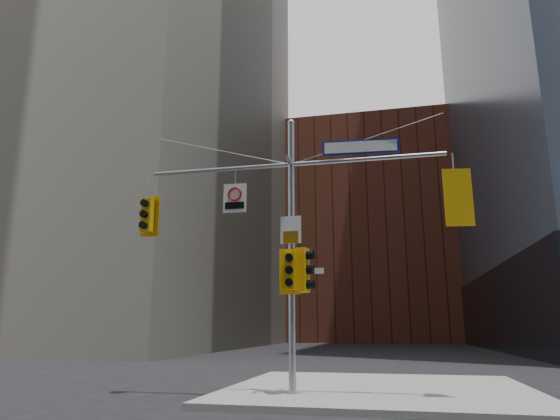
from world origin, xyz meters
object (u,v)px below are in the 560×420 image
at_px(signal_assembly, 292,222).
at_px(traffic_light_pole_side, 304,270).
at_px(traffic_light_west_arm, 147,215).
at_px(regulatory_sign_arm, 235,197).
at_px(street_sign_blade, 360,147).
at_px(traffic_light_east_arm, 456,199).
at_px(traffic_light_pole_front, 290,271).

height_order(signal_assembly, traffic_light_pole_side, signal_assembly).
xyz_separation_m(signal_assembly, traffic_light_west_arm, (-4.15, 0.01, 0.38)).
bearing_deg(regulatory_sign_arm, traffic_light_west_arm, 177.92).
distance_m(signal_assembly, street_sign_blade, 2.68).
relative_size(traffic_light_pole_side, street_sign_blade, 0.56).
bearing_deg(signal_assembly, regulatory_sign_arm, -179.26).
bearing_deg(signal_assembly, traffic_light_east_arm, 0.00).
bearing_deg(street_sign_blade, signal_assembly, 175.91).
bearing_deg(street_sign_blade, traffic_light_west_arm, 175.71).
height_order(signal_assembly, regulatory_sign_arm, signal_assembly).
xyz_separation_m(traffic_light_east_arm, street_sign_blade, (-2.28, 0.00, 1.55)).
bearing_deg(traffic_light_pole_front, traffic_light_west_arm, 168.82).
xyz_separation_m(signal_assembly, traffic_light_pole_side, (0.33, -0.00, -1.27)).
bearing_deg(traffic_light_pole_front, signal_assembly, 82.52).
bearing_deg(traffic_light_east_arm, signal_assembly, -8.69).
relative_size(signal_assembly, traffic_light_pole_side, 7.13).
height_order(traffic_light_pole_side, street_sign_blade, street_sign_blade).
relative_size(signal_assembly, street_sign_blade, 3.99).
bearing_deg(traffic_light_west_arm, signal_assembly, 3.95).
bearing_deg(signal_assembly, traffic_light_pole_side, -0.37).
relative_size(traffic_light_pole_front, street_sign_blade, 0.57).
height_order(traffic_light_east_arm, regulatory_sign_arm, regulatory_sign_arm).
distance_m(traffic_light_west_arm, traffic_light_pole_side, 4.77).
bearing_deg(regulatory_sign_arm, street_sign_blade, -0.95).
distance_m(traffic_light_pole_side, traffic_light_pole_front, 0.42).
relative_size(traffic_light_east_arm, traffic_light_pole_side, 1.28).
relative_size(signal_assembly, traffic_light_pole_front, 6.96).
xyz_separation_m(traffic_light_east_arm, regulatory_sign_arm, (-5.71, -0.02, 0.38)).
relative_size(signal_assembly, regulatory_sign_arm, 9.98).
bearing_deg(traffic_light_pole_side, traffic_light_west_arm, 101.00).
height_order(signal_assembly, traffic_light_pole_front, signal_assembly).
bearing_deg(traffic_light_pole_side, signal_assembly, 100.82).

